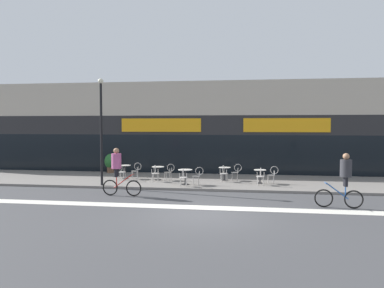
# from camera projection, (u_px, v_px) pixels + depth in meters

# --- Properties ---
(ground_plane) EXTENTS (120.00, 120.00, 0.00)m
(ground_plane) POSITION_uv_depth(u_px,v_px,m) (203.00, 214.00, 13.16)
(ground_plane) COLOR #424244
(sidewalk_slab) EXTENTS (40.00, 5.50, 0.12)m
(sidewalk_slab) POSITION_uv_depth(u_px,v_px,m) (218.00, 182.00, 20.31)
(sidewalk_slab) COLOR slate
(sidewalk_slab) RESTS_ON ground
(storefront_facade) EXTENTS (40.00, 4.06, 5.85)m
(storefront_facade) POSITION_uv_depth(u_px,v_px,m) (224.00, 128.00, 24.83)
(storefront_facade) COLOR #B2A899
(storefront_facade) RESTS_ON ground
(bike_lane_stripe) EXTENTS (36.00, 0.70, 0.01)m
(bike_lane_stripe) POSITION_uv_depth(u_px,v_px,m) (206.00, 208.00, 14.18)
(bike_lane_stripe) COLOR silver
(bike_lane_stripe) RESTS_ON ground
(bistro_table_0) EXTENTS (0.62, 0.62, 0.76)m
(bistro_table_0) POSITION_uv_depth(u_px,v_px,m) (125.00, 169.00, 21.00)
(bistro_table_0) COLOR black
(bistro_table_0) RESTS_ON sidewalk_slab
(bistro_table_1) EXTENTS (0.67, 0.67, 0.74)m
(bistro_table_1) POSITION_uv_depth(u_px,v_px,m) (158.00, 170.00, 20.44)
(bistro_table_1) COLOR black
(bistro_table_1) RESTS_ON sidewalk_slab
(bistro_table_2) EXTENTS (0.73, 0.73, 0.77)m
(bistro_table_2) POSITION_uv_depth(u_px,v_px,m) (185.00, 174.00, 18.89)
(bistro_table_2) COLOR black
(bistro_table_2) RESTS_ON sidewalk_slab
(bistro_table_3) EXTENTS (0.64, 0.64, 0.71)m
(bistro_table_3) POSITION_uv_depth(u_px,v_px,m) (225.00, 171.00, 20.37)
(bistro_table_3) COLOR black
(bistro_table_3) RESTS_ON sidewalk_slab
(bistro_table_4) EXTENTS (0.63, 0.63, 0.71)m
(bistro_table_4) POSITION_uv_depth(u_px,v_px,m) (260.00, 174.00, 19.27)
(bistro_table_4) COLOR black
(bistro_table_4) RESTS_ON sidewalk_slab
(cafe_chair_0_near) EXTENTS (0.40, 0.57, 0.90)m
(cafe_chair_0_near) POSITION_uv_depth(u_px,v_px,m) (122.00, 171.00, 20.38)
(cafe_chair_0_near) COLOR #B7B2AD
(cafe_chair_0_near) RESTS_ON sidewalk_slab
(cafe_chair_0_side) EXTENTS (0.60, 0.45, 0.90)m
(cafe_chair_0_side) POSITION_uv_depth(u_px,v_px,m) (136.00, 170.00, 20.92)
(cafe_chair_0_side) COLOR #B7B2AD
(cafe_chair_0_side) RESTS_ON sidewalk_slab
(cafe_chair_1_near) EXTENTS (0.42, 0.58, 0.90)m
(cafe_chair_1_near) POSITION_uv_depth(u_px,v_px,m) (155.00, 172.00, 19.82)
(cafe_chair_1_near) COLOR #B7B2AD
(cafe_chair_1_near) RESTS_ON sidewalk_slab
(cafe_chair_1_side) EXTENTS (0.59, 0.44, 0.90)m
(cafe_chair_1_side) POSITION_uv_depth(u_px,v_px,m) (169.00, 171.00, 20.34)
(cafe_chair_1_side) COLOR #B7B2AD
(cafe_chair_1_side) RESTS_ON sidewalk_slab
(cafe_chair_2_near) EXTENTS (0.42, 0.58, 0.90)m
(cafe_chair_2_near) POSITION_uv_depth(u_px,v_px,m) (183.00, 176.00, 18.27)
(cafe_chair_2_near) COLOR #B7B2AD
(cafe_chair_2_near) RESTS_ON sidewalk_slab
(cafe_chair_2_side) EXTENTS (0.59, 0.44, 0.90)m
(cafe_chair_2_side) POSITION_uv_depth(u_px,v_px,m) (197.00, 175.00, 18.81)
(cafe_chair_2_side) COLOR #B7B2AD
(cafe_chair_2_side) RESTS_ON sidewalk_slab
(cafe_chair_3_near) EXTENTS (0.46, 0.60, 0.90)m
(cafe_chair_3_near) POSITION_uv_depth(u_px,v_px,m) (224.00, 172.00, 19.75)
(cafe_chair_3_near) COLOR #B7B2AD
(cafe_chair_3_near) RESTS_ON sidewalk_slab
(cafe_chair_3_side) EXTENTS (0.58, 0.41, 0.90)m
(cafe_chair_3_side) POSITION_uv_depth(u_px,v_px,m) (236.00, 171.00, 20.28)
(cafe_chair_3_side) COLOR #B7B2AD
(cafe_chair_3_side) RESTS_ON sidewalk_slab
(cafe_chair_4_near) EXTENTS (0.41, 0.58, 0.90)m
(cafe_chair_4_near) POSITION_uv_depth(u_px,v_px,m) (260.00, 175.00, 18.65)
(cafe_chair_4_near) COLOR #B7B2AD
(cafe_chair_4_near) RESTS_ON sidewalk_slab
(cafe_chair_4_side) EXTENTS (0.58, 0.41, 0.90)m
(cafe_chair_4_side) POSITION_uv_depth(u_px,v_px,m) (272.00, 174.00, 19.18)
(cafe_chair_4_side) COLOR #B7B2AD
(cafe_chair_4_side) RESTS_ON sidewalk_slab
(planter_pot) EXTENTS (0.79, 0.79, 1.20)m
(planter_pot) POSITION_uv_depth(u_px,v_px,m) (111.00, 162.00, 23.58)
(planter_pot) COLOR brown
(planter_pot) RESTS_ON sidewalk_slab
(lamp_post) EXTENTS (0.26, 0.26, 5.31)m
(lamp_post) POSITION_uv_depth(u_px,v_px,m) (101.00, 124.00, 18.54)
(lamp_post) COLOR black
(lamp_post) RESTS_ON sidewalk_slab
(cyclist_0) EXTENTS (1.77, 0.52, 2.08)m
(cyclist_0) POSITION_uv_depth(u_px,v_px,m) (344.00, 177.00, 14.06)
(cyclist_0) COLOR black
(cyclist_0) RESTS_ON ground
(cyclist_1) EXTENTS (1.79, 0.48, 2.12)m
(cyclist_1) POSITION_uv_depth(u_px,v_px,m) (118.00, 168.00, 16.54)
(cyclist_1) COLOR black
(cyclist_1) RESTS_ON ground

